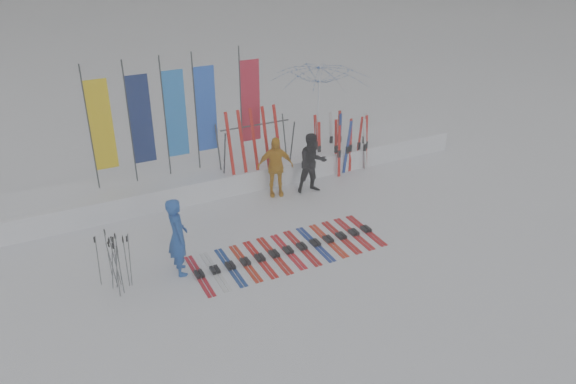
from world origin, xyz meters
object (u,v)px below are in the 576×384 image
ski_rack (256,139)px  person_yellow (275,167)px  person_blue (178,237)px  ski_row (288,251)px  tent_canopy (320,107)px  person_black (312,163)px

ski_rack → person_yellow: bearing=-75.0°
person_yellow → person_blue: bearing=-128.6°
ski_row → ski_rack: ski_rack is taller
ski_rack → tent_canopy: bearing=28.5°
tent_canopy → person_black: bearing=-122.9°
tent_canopy → ski_row: tent_canopy is taller
person_blue → ski_row: person_blue is taller
ski_rack → ski_row: bearing=-102.4°
tent_canopy → ski_row: 6.46m
person_yellow → ski_rack: ski_rack is taller
person_blue → tent_canopy: 7.77m
person_blue → person_black: size_ratio=1.04×
person_blue → ski_rack: 4.55m
ski_row → ski_rack: (0.78, 3.54, 1.35)m
person_yellow → tent_canopy: 3.64m
tent_canopy → ski_rack: (-2.91, -1.58, -0.03)m
person_blue → ski_rack: bearing=-41.0°
person_blue → ski_rack: size_ratio=0.86×
person_yellow → ski_row: 3.03m
person_black → tent_canopy: (1.72, 2.65, 0.57)m
person_black → tent_canopy: size_ratio=0.54×
tent_canopy → ski_rack: bearing=-151.5°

